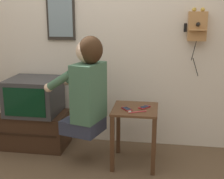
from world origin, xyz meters
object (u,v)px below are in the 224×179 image
Objects in this scene: television at (34,96)px; cell_phone_held at (127,109)px; toothbrush at (136,112)px; wall_phone_antique at (197,26)px; person at (87,87)px; framed_picture at (61,16)px; cell_phone_spare at (144,107)px.

cell_phone_held is (1.08, -0.30, 0.00)m from television.
television is at bearing 46.18° from toothbrush.
toothbrush is at bearing -133.73° from wall_phone_antique.
cell_phone_held is 0.13m from toothbrush.
toothbrush is (0.10, -0.08, 0.00)m from cell_phone_held.
person reaches higher than toothbrush.
wall_phone_antique is 1.49m from framed_picture.
cell_phone_held is at bearing -15.65° from television.
person is 0.45m from cell_phone_held.
cell_phone_held is 0.19m from cell_phone_spare.
cell_phone_spare is at bearing -48.95° from toothbrush.
wall_phone_antique reaches higher than toothbrush.
cell_phone_spare is (0.99, -0.48, -0.87)m from framed_picture.
person is 5.78× the size of toothbrush.
television is at bearing 127.94° from cell_phone_held.
cell_phone_spare is (0.17, 0.08, 0.00)m from cell_phone_held.
television is 1.93m from wall_phone_antique.
television is at bearing -173.00° from wall_phone_antique.
framed_picture is at bearing -169.26° from cell_phone_spare.
television is 3.31× the size of toothbrush.
wall_phone_antique is 1.33× the size of framed_picture.
television is 4.12× the size of cell_phone_spare.
person is 1.36× the size of wall_phone_antique.
person reaches higher than cell_phone_held.
television is 1.13m from cell_phone_held.
toothbrush reaches higher than cell_phone_held.
television is 0.95m from framed_picture.
wall_phone_antique is 5.29× the size of cell_phone_spare.
toothbrush is (0.92, -0.64, -0.87)m from framed_picture.
wall_phone_antique is at bearing -47.43° from person.
television is 1.24m from toothbrush.
toothbrush is at bearing -74.23° from cell_phone_held.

